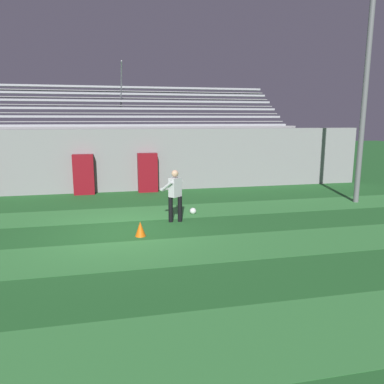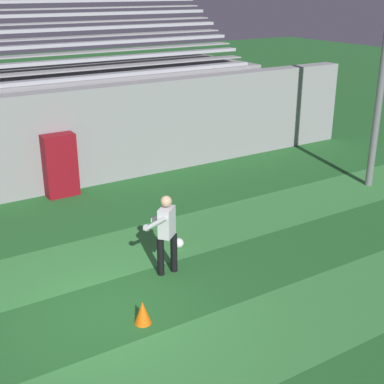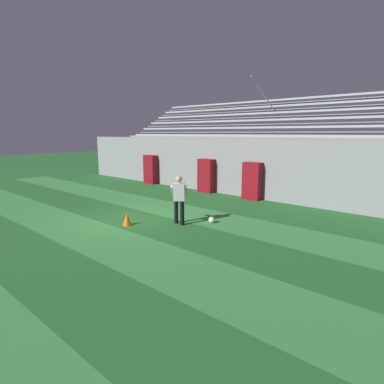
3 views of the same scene
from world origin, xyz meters
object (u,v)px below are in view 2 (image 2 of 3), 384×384
(padding_pillar_gate_right, at_px, (60,165))
(traffic_cone, at_px, (143,312))
(soccer_ball, at_px, (179,243))
(goalkeeper, at_px, (166,230))

(padding_pillar_gate_right, relative_size, traffic_cone, 4.15)
(padding_pillar_gate_right, xyz_separation_m, traffic_cone, (-0.86, -6.54, -0.66))
(padding_pillar_gate_right, distance_m, soccer_ball, 4.63)
(soccer_ball, bearing_deg, goalkeeper, -133.19)
(soccer_ball, height_order, traffic_cone, traffic_cone)
(soccer_ball, xyz_separation_m, traffic_cone, (-1.97, -2.12, 0.10))
(goalkeeper, distance_m, soccer_ball, 1.41)
(goalkeeper, xyz_separation_m, soccer_ball, (0.77, 0.82, -0.84))
(goalkeeper, xyz_separation_m, traffic_cone, (-1.20, -1.30, -0.74))
(traffic_cone, bearing_deg, soccer_ball, 46.99)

